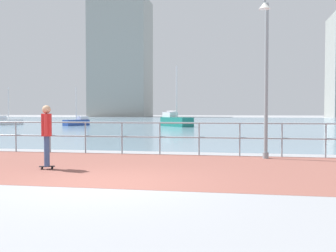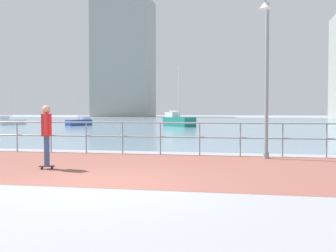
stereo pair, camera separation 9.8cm
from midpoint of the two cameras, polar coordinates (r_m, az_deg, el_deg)
The scene contains 10 objects.
ground at distance 48.20m, azimuth 6.94°, elevation 0.25°, with size 220.00×220.00×0.00m, color gray.
brick_paving at distance 11.20m, azimuth -4.72°, elevation -5.75°, with size 28.00×6.41×0.01m, color brown.
harbor_water at distance 59.01m, azimuth 7.58°, elevation 0.58°, with size 180.00×88.00×0.00m, color #6B899E.
waterfront_railing at distance 14.24m, azimuth -1.36°, elevation -0.87°, with size 25.25×0.06×1.16m.
lamppost at distance 13.28m, azimuth 13.53°, elevation 8.81°, with size 0.38×0.81×5.60m.
skateboarder at distance 11.01m, azimuth -17.12°, elevation -0.69°, with size 0.41×0.54×1.69m.
sailboat_yellow at distance 48.72m, azimuth -21.90°, elevation 0.62°, with size 2.48×3.05×4.27m.
sailboat_teal at distance 44.31m, azimuth -12.87°, elevation 0.57°, with size 2.16×3.08×4.19m.
sailboat_navy at distance 40.68m, azimuth 1.03°, elevation 0.76°, with size 3.85×4.21×6.13m.
tower_beige at distance 118.58m, azimuth -6.78°, elevation 9.54°, with size 16.57×11.79×35.53m.
Camera 1 is at (2.85, -8.10, 1.53)m, focal length 42.86 mm.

